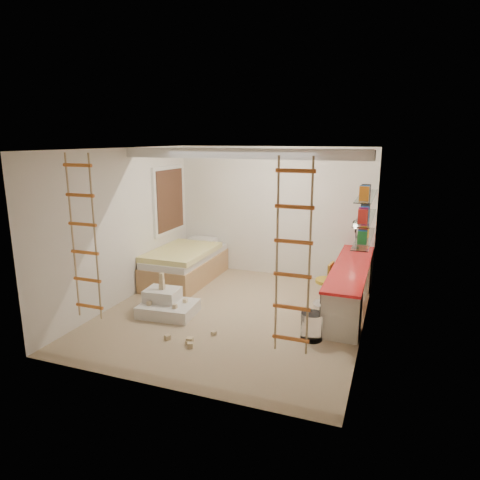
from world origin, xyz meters
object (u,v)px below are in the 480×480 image
at_px(desk, 350,285).
at_px(bed, 186,264).
at_px(play_platform, 167,305).
at_px(swivel_chair, 327,290).

height_order(desk, bed, desk).
height_order(bed, play_platform, bed).
distance_m(desk, play_platform, 3.00).
bearing_deg(desk, play_platform, -155.54).
bearing_deg(bed, play_platform, -73.46).
bearing_deg(swivel_chair, play_platform, -153.01).
bearing_deg(bed, desk, -6.49).
bearing_deg(bed, swivel_chair, -7.98).
distance_m(swivel_chair, play_platform, 2.66).
relative_size(bed, swivel_chair, 2.63).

